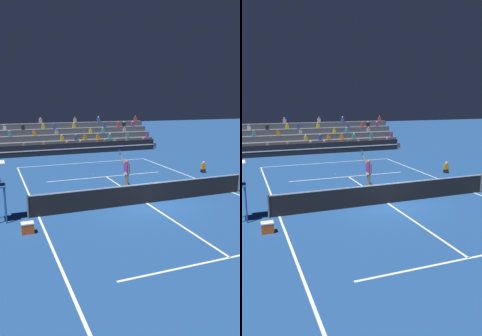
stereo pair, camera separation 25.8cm
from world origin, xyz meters
The scene contains 9 objects.
ground_plane centered at (0.00, 0.00, 0.00)m, with size 120.00×120.00×0.00m, color navy.
court_lines centered at (0.00, 0.00, 0.00)m, with size 11.10×23.90×0.01m.
tennis_net centered at (0.00, 0.00, 0.54)m, with size 12.00×0.10×1.10m.
sponsor_banner_wall centered at (0.00, 16.82, 0.55)m, with size 18.00×0.26×1.10m.
bleacher_stand centered at (0.00, 20.62, 1.02)m, with size 19.64×4.75×3.38m.
ball_kid_courtside centered at (7.09, 5.03, 0.33)m, with size 0.30×0.36×0.84m.
tennis_player centered at (0.21, 3.23, 0.98)m, with size 0.34×1.33×2.29m.
tennis_ball centered at (-0.68, 7.28, 0.03)m, with size 0.07×0.07×0.07m, color #C6DB33.
equipment_cooler centered at (-6.17, -1.75, 0.23)m, with size 0.50×0.38×0.45m.
Camera 1 is at (-7.26, -14.60, 5.27)m, focal length 35.00 mm.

